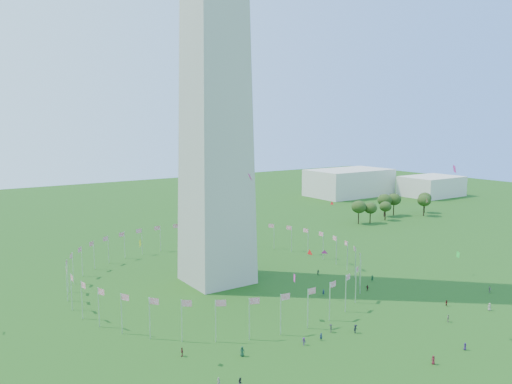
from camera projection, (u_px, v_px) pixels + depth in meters
ground at (339, 345)px, 101.07m from camera, size 600.00×600.00×0.00m
flag_ring at (217, 265)px, 141.47m from camera, size 80.24×80.24×9.00m
gov_building_east_a at (349, 182)px, 306.18m from camera, size 50.00×30.00×16.00m
gov_building_east_b at (431, 186)px, 304.01m from camera, size 35.00×25.00×12.00m
crowd at (357, 328)px, 107.16m from camera, size 101.05×77.24×1.98m
kites_aloft at (294, 227)px, 121.55m from camera, size 128.29×74.39×26.65m
tree_line_east at (393, 207)px, 234.45m from camera, size 53.62×16.08×10.70m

